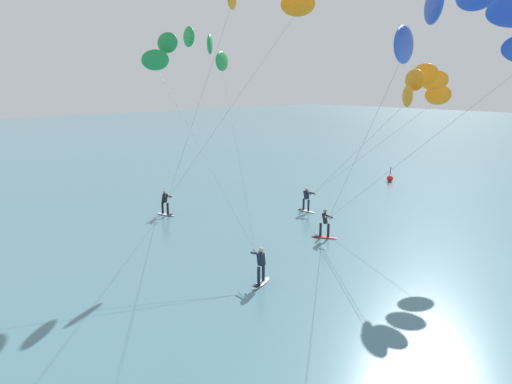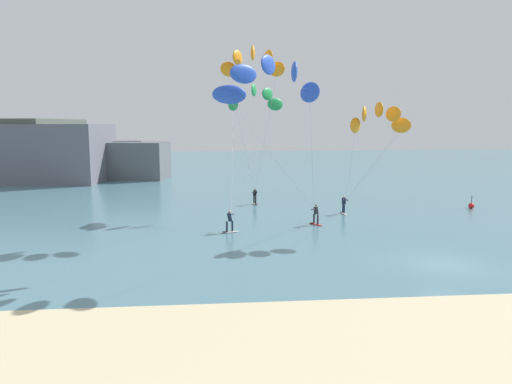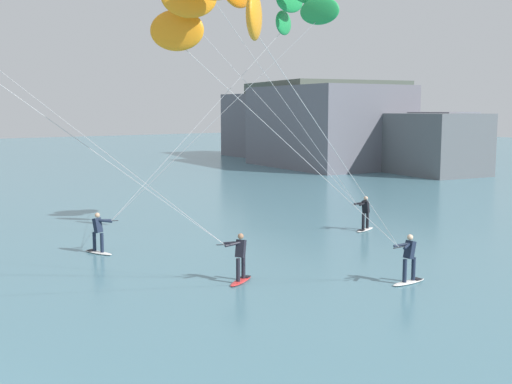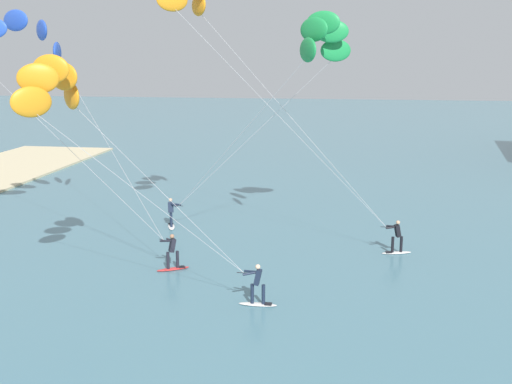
{
  "view_description": "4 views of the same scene",
  "coord_description": "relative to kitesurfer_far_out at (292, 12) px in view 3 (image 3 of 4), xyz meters",
  "views": [
    {
      "loc": [
        -25.39,
        -4.65,
        8.67
      ],
      "look_at": [
        -7.64,
        14.36,
        2.61
      ],
      "focal_mm": 33.49,
      "sensor_mm": 36.0,
      "label": 1
    },
    {
      "loc": [
        -13.14,
        -25.07,
        7.96
      ],
      "look_at": [
        -9.59,
        13.74,
        2.41
      ],
      "focal_mm": 33.17,
      "sensor_mm": 36.0,
      "label": 2
    },
    {
      "loc": [
        12.42,
        -0.73,
        5.84
      ],
      "look_at": [
        -9.16,
        15.3,
        2.36
      ],
      "focal_mm": 45.18,
      "sensor_mm": 36.0,
      "label": 3
    },
    {
      "loc": [
        21.28,
        19.48,
        9.55
      ],
      "look_at": [
        -8.01,
        14.89,
        3.08
      ],
      "focal_mm": 44.12,
      "sensor_mm": 36.0,
      "label": 4
    }
  ],
  "objects": [
    {
      "name": "kitesurfer_far_out",
      "position": [
        0.0,
        0.0,
        0.0
      ],
      "size": [
        6.01,
        10.27,
        11.59
      ],
      "color": "white",
      "rests_on": "ground"
    },
    {
      "name": "kitesurfer_downwind",
      "position": [
        8.2,
        -9.02,
        -1.88
      ],
      "size": [
        4.67,
        9.39,
        9.58
      ],
      "color": "white",
      "rests_on": "ground"
    },
    {
      "name": "distant_headland",
      "position": [
        -29.21,
        30.13,
        -6.21
      ],
      "size": [
        36.19,
        20.07,
        8.81
      ],
      "color": "slate",
      "rests_on": "ground"
    }
  ]
}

